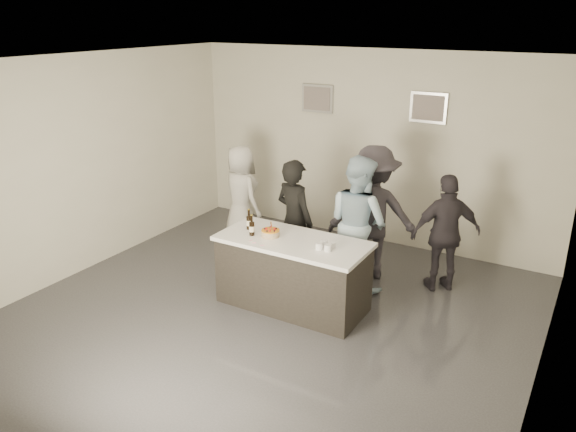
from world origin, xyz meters
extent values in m
plane|color=#3D3D42|center=(0.00, 0.00, 0.00)|extent=(6.00, 6.00, 0.00)
plane|color=white|center=(0.00, 0.00, 3.00)|extent=(6.00, 6.00, 0.00)
cube|color=beige|center=(0.00, 3.00, 1.50)|extent=(6.00, 0.04, 3.00)
cube|color=beige|center=(0.00, -3.00, 1.50)|extent=(6.00, 0.04, 3.00)
cube|color=beige|center=(-3.00, 0.00, 1.50)|extent=(0.04, 6.00, 3.00)
cube|color=beige|center=(3.00, 0.00, 1.50)|extent=(0.04, 6.00, 3.00)
cube|color=#B2B2B7|center=(-0.90, 2.97, 2.20)|extent=(0.54, 0.04, 0.44)
cube|color=#B2B2B7|center=(0.90, 2.97, 2.20)|extent=(0.54, 0.04, 0.44)
cube|color=white|center=(0.13, 0.40, 0.45)|extent=(1.86, 0.86, 0.90)
cylinder|color=orange|center=(-0.16, 0.36, 0.94)|extent=(0.23, 0.23, 0.07)
cylinder|color=black|center=(-0.53, 0.42, 1.03)|extent=(0.07, 0.07, 0.26)
cylinder|color=black|center=(-0.38, 0.27, 1.03)|extent=(0.07, 0.07, 0.26)
cube|color=#C47512|center=(0.59, 0.36, 0.94)|extent=(0.19, 0.19, 0.08)
cube|color=pink|center=(-0.21, 0.08, 0.90)|extent=(0.24, 0.08, 0.01)
imported|color=black|center=(-0.26, 1.12, 0.85)|extent=(0.70, 0.56, 1.69)
imported|color=#ABC9E0|center=(0.57, 1.34, 0.90)|extent=(1.07, 0.97, 1.80)
imported|color=silver|center=(-1.62, 1.81, 0.79)|extent=(0.91, 0.77, 1.58)
imported|color=#2F2B33|center=(1.61, 1.82, 0.79)|extent=(0.97, 0.87, 1.58)
imported|color=#333038|center=(0.62, 1.72, 0.93)|extent=(1.37, 1.07, 1.86)
camera|label=1|loc=(3.25, -5.06, 3.50)|focal=35.00mm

